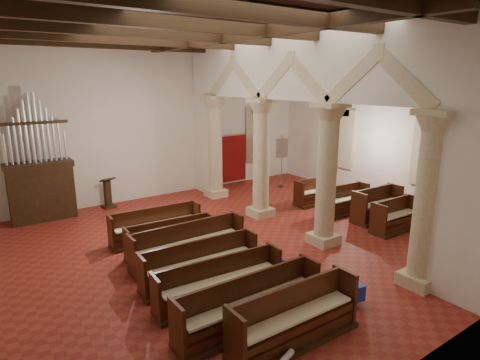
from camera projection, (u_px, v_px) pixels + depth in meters
The scene contains 29 objects.
floor at pixel (243, 241), 11.94m from camera, with size 14.00×14.00×0.00m, color maroon.
ceiling at pixel (244, 27), 10.48m from camera, with size 14.00×14.00×0.00m, color #342111.
wall_back at pixel (157, 123), 15.99m from camera, with size 14.00×0.02×6.00m, color white.
wall_front at pixel (459, 186), 6.43m from camera, with size 14.00×0.02×6.00m, color white.
wall_right at pixel (395, 125), 15.09m from camera, with size 0.02×12.00×6.00m, color white.
ceiling_beams at pixel (244, 34), 10.53m from camera, with size 13.80×11.80×0.30m, color #322110, non-canonical shape.
arcade at pixel (292, 117), 12.07m from camera, with size 0.90×11.90×6.00m.
window_right_a at pixel (430, 152), 14.08m from camera, with size 0.03×1.00×2.20m, color #337354.
window_right_b at pixel (342, 139), 17.26m from camera, with size 0.03×1.00×2.20m, color #337354.
window_back at pixel (257, 133), 18.94m from camera, with size 1.00×0.03×2.20m, color #337354.
pipe_organ at pixel (40, 180), 13.49m from camera, with size 2.10×0.85×4.40m.
lectern at pixel (108, 195), 14.91m from camera, with size 0.54×0.56×1.19m.
dossal_curtain at pixel (231, 159), 18.31m from camera, with size 1.80×0.07×2.17m.
processional_banner at pixel (281, 170), 17.77m from camera, with size 0.50×0.64×2.35m.
hymnal_box_a at pixel (355, 292), 8.52m from camera, with size 0.35×0.28×0.35m, color #16209B.
hymnal_box_b at pixel (276, 265), 9.76m from camera, with size 0.34×0.27×0.34m, color #162199.
hymnal_box_c at pixel (228, 258), 10.16m from camera, with size 0.32×0.26×0.32m, color navy.
tube_heater_b at pixel (220, 327), 7.52m from camera, with size 0.10×0.10×1.05m, color white.
nave_pew_0 at pixel (295, 325), 7.25m from camera, with size 2.67×0.74×1.07m.
nave_pew_1 at pixel (251, 311), 7.73m from camera, with size 3.16×0.69×1.02m.
nave_pew_2 at pixel (220, 287), 8.64m from camera, with size 2.96×0.81×0.95m.
nave_pew_3 at pixel (200, 269), 9.44m from camera, with size 2.92×0.79×1.00m.
nave_pew_4 at pixel (189, 250), 10.48m from camera, with size 3.11×0.71×1.04m.
nave_pew_5 at pixel (171, 243), 10.96m from camera, with size 2.50×0.79×0.95m.
nave_pew_6 at pixel (156, 230), 11.91m from camera, with size 2.73×0.79×0.99m.
aisle_pew_0 at pixel (395, 220), 12.66m from camera, with size 1.78×0.72×1.03m.
aisle_pew_1 at pixel (377, 209), 13.62m from camera, with size 1.96×0.78×1.12m.
aisle_pew_2 at pixel (343, 205), 14.26m from camera, with size 2.03×0.78×1.03m.
aisle_pew_3 at pixel (315, 196), 15.37m from camera, with size 1.68×0.76×0.99m.
Camera 1 is at (-6.45, -9.08, 4.66)m, focal length 30.00 mm.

